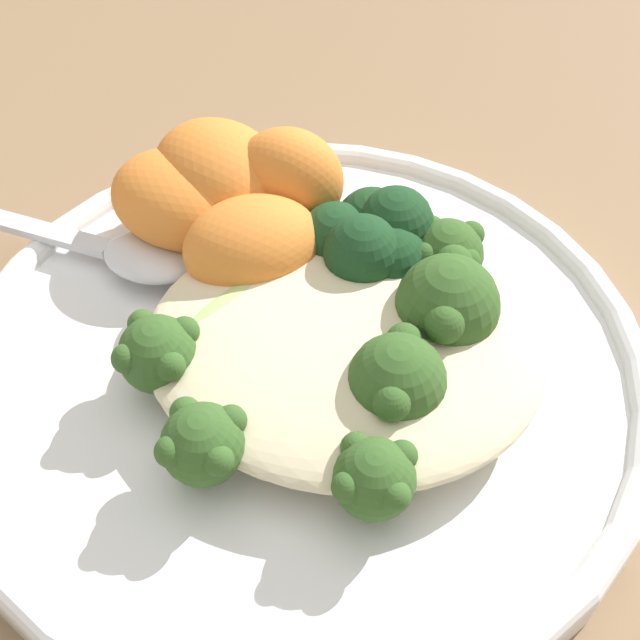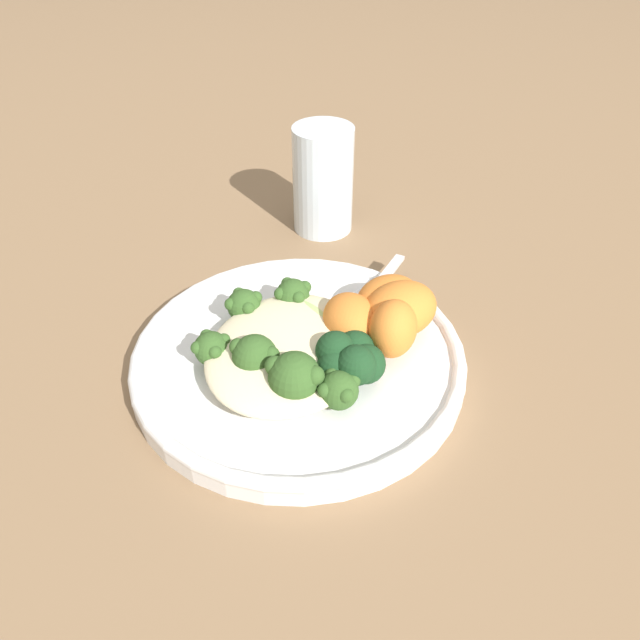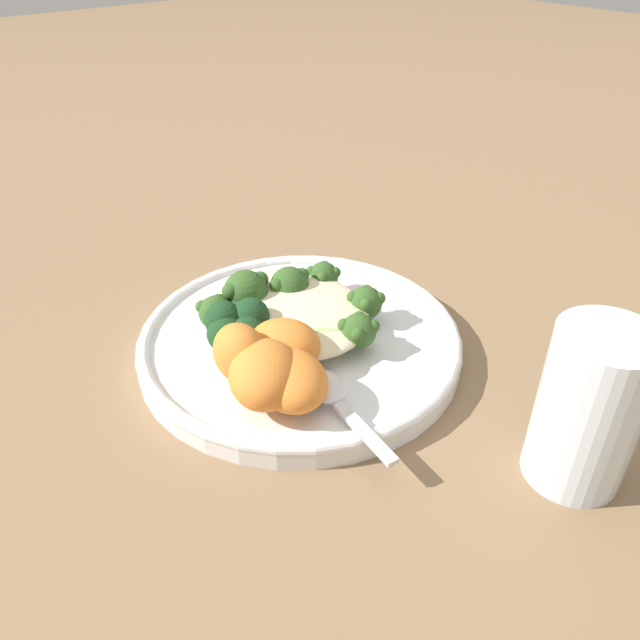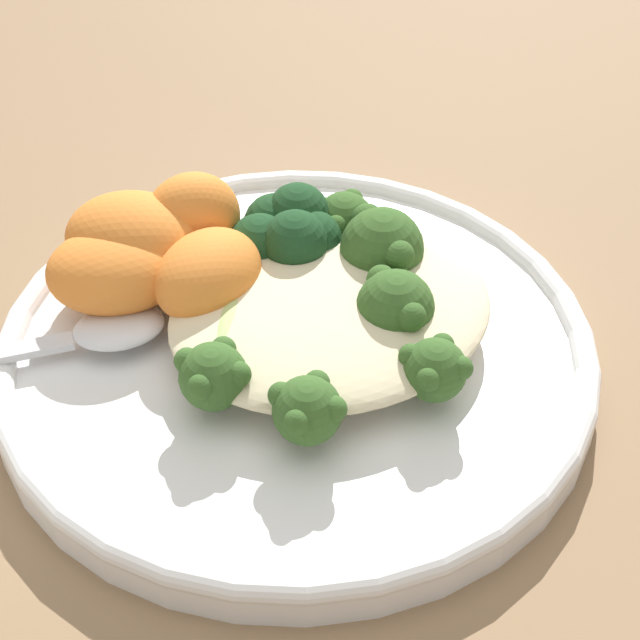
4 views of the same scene
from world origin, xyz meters
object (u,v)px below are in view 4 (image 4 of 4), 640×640
at_px(broccoli_stalk_3, 358,305).
at_px(sweet_potato_chunk_1, 134,240).
at_px(plate, 296,352).
at_px(quinoa_mound, 335,309).
at_px(broccoli_stalk_0, 224,347).
at_px(broccoli_stalk_4, 348,260).
at_px(sweet_potato_chunk_0, 116,270).
at_px(broccoli_stalk_2, 385,352).
at_px(kale_tuft, 285,234).
at_px(sweet_potato_chunk_3, 192,219).
at_px(spoon, 98,332).
at_px(broccoli_stalk_1, 285,370).
at_px(sweet_potato_chunk_2, 208,275).
at_px(broccoli_stalk_5, 317,242).

bearing_deg(broccoli_stalk_3, sweet_potato_chunk_1, 177.08).
relative_size(plate, quinoa_mound, 1.84).
distance_m(broccoli_stalk_0, broccoli_stalk_4, 0.08).
bearing_deg(sweet_potato_chunk_0, broccoli_stalk_3, 143.76).
distance_m(broccoli_stalk_3, sweet_potato_chunk_1, 0.11).
relative_size(broccoli_stalk_2, sweet_potato_chunk_1, 1.68).
bearing_deg(plate, kale_tuft, -108.76).
height_order(plate, sweet_potato_chunk_3, sweet_potato_chunk_3).
bearing_deg(plate, broccoli_stalk_4, -150.47).
relative_size(broccoli_stalk_4, spoon, 1.08).
bearing_deg(broccoli_stalk_1, plate, 153.85).
height_order(broccoli_stalk_0, sweet_potato_chunk_0, sweet_potato_chunk_0).
distance_m(quinoa_mound, broccoli_stalk_1, 0.05).
xyz_separation_m(sweet_potato_chunk_3, spoon, (0.06, 0.04, -0.02)).
relative_size(broccoli_stalk_1, broccoli_stalk_2, 1.05).
height_order(broccoli_stalk_4, sweet_potato_chunk_2, broccoli_stalk_4).
height_order(plate, broccoli_stalk_5, broccoli_stalk_5).
height_order(plate, broccoli_stalk_1, broccoli_stalk_1).
height_order(broccoli_stalk_3, kale_tuft, kale_tuft).
distance_m(sweet_potato_chunk_1, spoon, 0.05).
height_order(broccoli_stalk_4, sweet_potato_chunk_0, broccoli_stalk_4).
xyz_separation_m(broccoli_stalk_3, sweet_potato_chunk_2, (0.06, -0.04, 0.00)).
bearing_deg(broccoli_stalk_5, plate, -144.76).
relative_size(broccoli_stalk_2, broccoli_stalk_3, 1.14).
xyz_separation_m(quinoa_mound, broccoli_stalk_5, (-0.01, -0.05, 0.00)).
relative_size(plate, kale_tuft, 4.97).
bearing_deg(spoon, sweet_potato_chunk_0, -118.84).
height_order(plate, sweet_potato_chunk_0, sweet_potato_chunk_0).
distance_m(plate, broccoli_stalk_1, 0.04).
distance_m(broccoli_stalk_0, broccoli_stalk_1, 0.03).
height_order(sweet_potato_chunk_1, sweet_potato_chunk_3, sweet_potato_chunk_3).
relative_size(broccoli_stalk_1, broccoli_stalk_5, 1.08).
bearing_deg(spoon, broccoli_stalk_4, -179.01).
bearing_deg(kale_tuft, sweet_potato_chunk_1, -18.11).
distance_m(broccoli_stalk_1, broccoli_stalk_4, 0.08).
xyz_separation_m(plate, sweet_potato_chunk_0, (0.06, -0.06, 0.03)).
bearing_deg(broccoli_stalk_3, broccoli_stalk_0, -139.10).
relative_size(quinoa_mound, broccoli_stalk_0, 1.71).
distance_m(broccoli_stalk_1, sweet_potato_chunk_3, 0.10).
bearing_deg(broccoli_stalk_3, broccoli_stalk_5, 127.98).
bearing_deg(plate, sweet_potato_chunk_3, -73.56).
bearing_deg(spoon, kale_tuft, -163.70).
bearing_deg(sweet_potato_chunk_3, quinoa_mound, 118.47).
distance_m(kale_tuft, spoon, 0.10).
distance_m(quinoa_mound, broccoli_stalk_4, 0.03).
relative_size(broccoli_stalk_5, sweet_potato_chunk_0, 1.66).
bearing_deg(sweet_potato_chunk_2, sweet_potato_chunk_1, -56.70).
distance_m(broccoli_stalk_2, kale_tuft, 0.09).
xyz_separation_m(broccoli_stalk_1, sweet_potato_chunk_3, (0.00, -0.10, 0.01)).
xyz_separation_m(plate, broccoli_stalk_3, (-0.03, 0.01, 0.03)).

